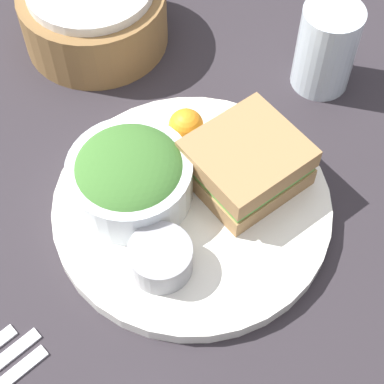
% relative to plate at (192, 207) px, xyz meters
% --- Properties ---
extents(ground_plane, '(4.00, 4.00, 0.00)m').
position_rel_plate_xyz_m(ground_plane, '(0.00, 0.00, -0.01)').
color(ground_plane, '#2D282D').
extents(plate, '(0.29, 0.29, 0.02)m').
position_rel_plate_xyz_m(plate, '(0.00, 0.00, 0.00)').
color(plate, white).
rests_on(plate, ground_plane).
extents(sandwich, '(0.12, 0.11, 0.05)m').
position_rel_plate_xyz_m(sandwich, '(0.06, -0.00, 0.04)').
color(sandwich, '#A37A4C').
rests_on(sandwich, plate).
extents(salad_bowl, '(0.13, 0.13, 0.06)m').
position_rel_plate_xyz_m(salad_bowl, '(-0.05, 0.04, 0.04)').
color(salad_bowl, white).
rests_on(salad_bowl, plate).
extents(dressing_cup, '(0.06, 0.06, 0.03)m').
position_rel_plate_xyz_m(dressing_cup, '(-0.06, -0.05, 0.03)').
color(dressing_cup, '#99999E').
rests_on(dressing_cup, plate).
extents(orange_wedge, '(0.04, 0.04, 0.04)m').
position_rel_plate_xyz_m(orange_wedge, '(0.04, 0.08, 0.03)').
color(orange_wedge, orange).
rests_on(orange_wedge, plate).
extents(drink_glass, '(0.07, 0.07, 0.11)m').
position_rel_plate_xyz_m(drink_glass, '(0.22, 0.09, 0.04)').
color(drink_glass, silver).
rests_on(drink_glass, ground_plane).
extents(bread_basket, '(0.18, 0.18, 0.08)m').
position_rel_plate_xyz_m(bread_basket, '(0.02, 0.28, 0.03)').
color(bread_basket, olive).
rests_on(bread_basket, ground_plane).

